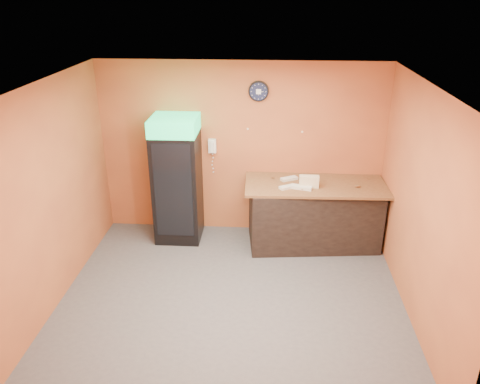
{
  "coord_description": "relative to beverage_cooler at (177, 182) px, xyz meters",
  "views": [
    {
      "loc": [
        0.45,
        -5.09,
        3.8
      ],
      "look_at": [
        0.07,
        0.6,
        1.28
      ],
      "focal_mm": 35.0,
      "sensor_mm": 36.0,
      "label": 1
    }
  ],
  "objects": [
    {
      "name": "wrapped_sandwich_left",
      "position": [
        1.72,
        -0.25,
        0.07
      ],
      "size": [
        0.27,
        0.22,
        0.04
      ],
      "primitive_type": "cube",
      "rotation": [
        0.0,
        0.0,
        0.54
      ],
      "color": "beige",
      "rests_on": "butcher_paper"
    },
    {
      "name": "floor",
      "position": [
        0.99,
        -1.6,
        -0.98
      ],
      "size": [
        4.5,
        4.5,
        0.0
      ],
      "primitive_type": "plane",
      "color": "#47474C",
      "rests_on": "ground"
    },
    {
      "name": "back_wall",
      "position": [
        0.99,
        0.4,
        0.42
      ],
      "size": [
        4.5,
        0.02,
        2.8
      ],
      "primitive_type": "cube",
      "color": "#C16736",
      "rests_on": "floor"
    },
    {
      "name": "wall_phone",
      "position": [
        0.53,
        0.34,
        0.49
      ],
      "size": [
        0.12,
        0.11,
        0.22
      ],
      "color": "white",
      "rests_on": "back_wall"
    },
    {
      "name": "ceiling",
      "position": [
        0.99,
        -1.6,
        1.82
      ],
      "size": [
        4.5,
        4.0,
        0.02
      ],
      "primitive_type": "cube",
      "color": "white",
      "rests_on": "back_wall"
    },
    {
      "name": "wall_clock",
      "position": [
        1.25,
        0.37,
        1.36
      ],
      "size": [
        0.31,
        0.06,
        0.31
      ],
      "color": "black",
      "rests_on": "back_wall"
    },
    {
      "name": "right_wall",
      "position": [
        3.24,
        -1.6,
        0.42
      ],
      "size": [
        0.02,
        4.0,
        2.8
      ],
      "primitive_type": "cube",
      "color": "#C16736",
      "rests_on": "floor"
    },
    {
      "name": "wrapped_sandwich_mid",
      "position": [
        1.93,
        -0.26,
        0.07
      ],
      "size": [
        0.32,
        0.19,
        0.04
      ],
      "primitive_type": "cube",
      "rotation": [
        0.0,
        0.0,
        -0.26
      ],
      "color": "beige",
      "rests_on": "butcher_paper"
    },
    {
      "name": "prep_counter",
      "position": [
        2.16,
        -0.05,
        -0.49
      ],
      "size": [
        2.07,
        1.08,
        0.99
      ],
      "primitive_type": "cube",
      "rotation": [
        0.0,
        0.0,
        0.1
      ],
      "color": "black",
      "rests_on": "floor"
    },
    {
      "name": "butcher_paper",
      "position": [
        2.16,
        -0.05,
        0.03
      ],
      "size": [
        2.17,
        1.04,
        0.04
      ],
      "primitive_type": "cube",
      "rotation": [
        0.0,
        0.0,
        0.03
      ],
      "color": "brown",
      "rests_on": "prep_counter"
    },
    {
      "name": "beverage_cooler",
      "position": [
        0.0,
        0.0,
        0.0
      ],
      "size": [
        0.71,
        0.72,
        2.01
      ],
      "rotation": [
        0.0,
        0.0,
        0.01
      ],
      "color": "black",
      "rests_on": "floor"
    },
    {
      "name": "wrapped_sandwich_right",
      "position": [
        1.76,
        0.08,
        0.07
      ],
      "size": [
        0.28,
        0.22,
        0.04
      ],
      "primitive_type": "cube",
      "rotation": [
        0.0,
        0.0,
        0.51
      ],
      "color": "beige",
      "rests_on": "butcher_paper"
    },
    {
      "name": "left_wall",
      "position": [
        -1.26,
        -1.6,
        0.42
      ],
      "size": [
        0.02,
        4.0,
        2.8
      ],
      "primitive_type": "cube",
      "color": "#C16736",
      "rests_on": "floor"
    },
    {
      "name": "sub_roll_stack",
      "position": [
        2.04,
        -0.19,
        0.14
      ],
      "size": [
        0.29,
        0.1,
        0.18
      ],
      "rotation": [
        0.0,
        0.0,
        -0.01
      ],
      "color": "beige",
      "rests_on": "butcher_paper"
    },
    {
      "name": "kitchen_tool",
      "position": [
        2.06,
        0.13,
        0.08
      ],
      "size": [
        0.06,
        0.06,
        0.06
      ],
      "primitive_type": "cylinder",
      "color": "silver",
      "rests_on": "butcher_paper"
    }
  ]
}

